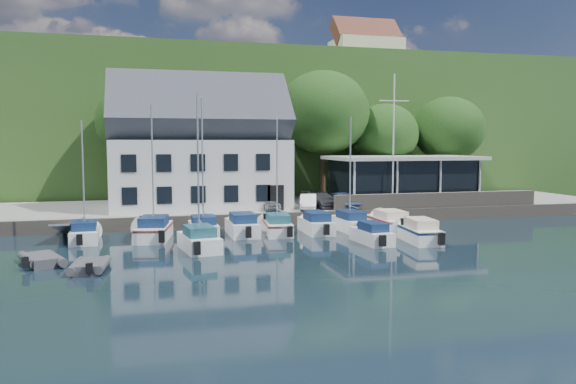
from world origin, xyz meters
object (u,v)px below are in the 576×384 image
object	(u,v)px
harbor_building	(199,154)
flagpole	(393,141)
boat_r1_2	(203,173)
boat_r1_5	(316,222)
dinghy_0	(42,258)
club_pavilion	(403,179)
boat_r1_4	(277,171)
boat_r2_1	(198,173)
car_silver	(269,203)
car_blue	(343,200)
boat_r1_6	(350,169)
car_white	(308,202)
boat_r1_1	(153,167)
boat_r1_7	(389,220)
boat_r1_0	(83,177)
boat_r2_4	(419,230)
boat_r2_3	(372,232)
boat_r1_3	(242,224)
car_dgrey	(321,200)
dinghy_1	(89,264)

from	to	relation	value
harbor_building	flagpole	distance (m)	15.97
harbor_building	boat_r1_2	xyz separation A→B (m)	(-0.62, -8.58, -1.11)
boat_r1_5	dinghy_0	size ratio (longest dim) A/B	1.89
club_pavilion	boat_r1_4	bearing A→B (deg)	-147.69
boat_r1_2	boat_r2_1	world-z (taller)	boat_r2_1
club_pavilion	car_silver	bearing A→B (deg)	-167.27
car_blue	flagpole	bearing A→B (deg)	-18.67
harbor_building	car_blue	distance (m)	12.38
car_blue	boat_r1_6	world-z (taller)	boat_r1_6
car_white	boat_r1_4	distance (m)	7.07
car_silver	car_blue	size ratio (longest dim) A/B	0.85
boat_r1_1	boat_r1_7	distance (m)	17.10
boat_r1_0	boat_r2_4	size ratio (longest dim) A/B	1.32
flagpole	boat_r2_3	bearing A→B (deg)	-121.12
flagpole	boat_r1_2	distance (m)	16.82
boat_r1_2	boat_r1_3	xyz separation A→B (m)	(2.60, -0.37, -3.47)
flagpole	boat_r1_3	xyz separation A→B (m)	(-13.43, -4.94, -5.67)
dinghy_0	car_silver	bearing A→B (deg)	17.58
car_dgrey	boat_r2_3	world-z (taller)	car_dgrey
car_silver	boat_r1_1	xyz separation A→B (m)	(-8.98, -5.81, 3.15)
flagpole	boat_r1_7	size ratio (longest dim) A/B	1.72
boat_r1_6	boat_r2_1	size ratio (longest dim) A/B	0.98
flagpole	boat_r1_6	bearing A→B (deg)	-138.54
flagpole	harbor_building	bearing A→B (deg)	165.42
car_white	boat_r1_2	bearing A→B (deg)	-134.97
dinghy_1	boat_r1_6	bearing A→B (deg)	32.37
boat_r1_3	boat_r1_2	bearing A→B (deg)	172.16
boat_r1_7	boat_r1_2	bearing A→B (deg)	176.74
car_silver	boat_r2_3	size ratio (longest dim) A/B	0.62
boat_r2_3	flagpole	bearing A→B (deg)	54.78
boat_r2_1	dinghy_0	xyz separation A→B (m)	(-8.24, -1.91, -4.18)
car_blue	boat_r1_2	bearing A→B (deg)	-166.72
boat_r1_4	dinghy_0	size ratio (longest dim) A/B	2.81
club_pavilion	car_dgrey	distance (m)	8.80
car_silver	boat_r1_4	size ratio (longest dim) A/B	0.37
boat_r1_4	dinghy_1	bearing A→B (deg)	-136.92
boat_r2_1	dinghy_1	size ratio (longest dim) A/B	3.13
boat_r1_5	boat_r2_3	distance (m)	5.30
boat_r2_3	dinghy_0	xyz separation A→B (m)	(-18.96, -1.62, -0.32)
flagpole	boat_r1_5	distance (m)	11.32
club_pavilion	boat_r1_4	size ratio (longest dim) A/B	1.51
boat_r1_0	boat_r2_1	distance (m)	8.37
harbor_building	boat_r1_0	xyz separation A→B (m)	(-8.18, -8.93, -1.24)
car_dgrey	dinghy_0	xyz separation A→B (m)	(-19.24, -12.98, -1.26)
boat_r1_3	boat_r2_1	xyz separation A→B (m)	(-3.38, -4.86, 3.77)
car_silver	boat_r1_2	bearing A→B (deg)	-141.36
boat_r1_0	boat_r1_4	distance (m)	12.60
flagpole	dinghy_0	world-z (taller)	flagpole
boat_r1_2	boat_r1_0	bearing A→B (deg)	-177.41
boat_r1_5	boat_r2_1	xyz separation A→B (m)	(-8.56, -4.54, 3.79)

